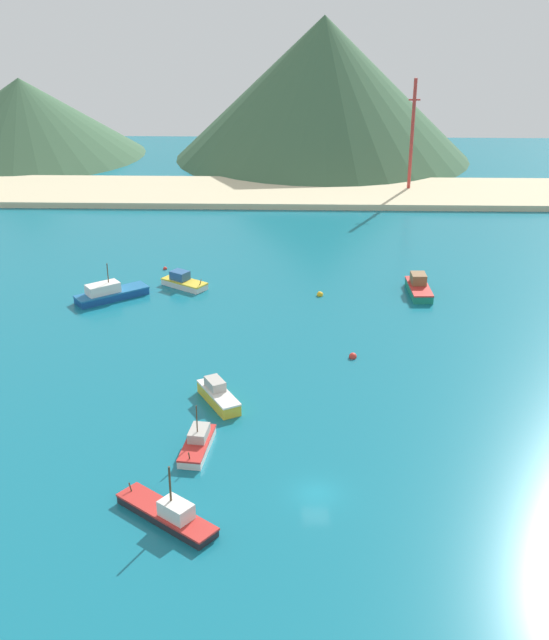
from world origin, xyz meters
TOP-DOWN VIEW (x-y plane):
  - ground at (0.00, 30.00)m, footprint 260.00×280.00m
  - fishing_boat_0 at (-12.91, -4.26)m, footprint 9.79×8.43m
  - fishing_boat_1 at (-18.92, 51.81)m, footprint 7.47×6.27m
  - fishing_boat_3 at (-29.01, 46.58)m, footprint 10.45×8.86m
  - fishing_boat_4 at (-11.70, 7.16)m, footprint 3.22×7.37m
  - fishing_boat_5 at (-10.49, 16.57)m, footprint 5.48×7.49m
  - fishing_boat_6 at (16.22, 50.03)m, footprint 3.18×8.36m
  - buoy_0 at (5.14, 28.22)m, footprint 0.97×0.97m
  - buoy_1 at (1.62, 48.71)m, footprint 0.94×0.94m
  - buoy_2 at (-22.86, 59.41)m, footprint 0.64×0.64m
  - beach_strip at (0.00, 105.77)m, footprint 247.00×23.01m
  - hill_west at (-71.27, 143.88)m, footprint 60.57×60.57m
  - hill_central at (4.51, 143.76)m, footprint 73.88×73.88m
  - radio_tower at (22.01, 107.87)m, footprint 2.38×1.91m

SIDE VIEW (x-z plane):
  - ground at x=0.00m, z-range -0.50..0.00m
  - buoy_2 at x=-22.86m, z-range -0.21..0.43m
  - buoy_1 at x=1.62m, z-range -0.31..0.64m
  - buoy_0 at x=5.14m, z-range -0.32..0.66m
  - beach_strip at x=0.00m, z-range 0.00..1.20m
  - fishing_boat_4 at x=-11.70m, z-range -1.73..3.19m
  - fishing_boat_0 at x=-12.91m, z-range -2.12..3.64m
  - fishing_boat_1 at x=-18.92m, z-range -0.36..2.00m
  - fishing_boat_5 at x=-10.49m, z-range -0.33..2.24m
  - fishing_boat_6 at x=16.22m, z-range -0.44..2.36m
  - fishing_boat_3 at x=-29.01m, z-range -1.78..3.72m
  - hill_west at x=-71.27m, z-range 0.00..19.24m
  - radio_tower at x=22.01m, z-range 0.24..24.05m
  - hill_central at x=4.51m, z-range 0.00..34.03m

